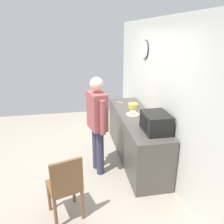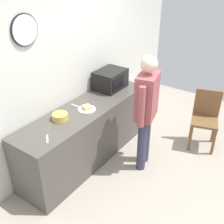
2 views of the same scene
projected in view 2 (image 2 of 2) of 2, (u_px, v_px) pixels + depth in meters
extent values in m
plane|color=#9E9384|center=(164.00, 182.00, 3.82)|extent=(6.00, 6.00, 0.00)
cube|color=silver|center=(72.00, 70.00, 3.98)|extent=(5.40, 0.10, 2.60)
cylinder|color=white|center=(25.00, 30.00, 3.04)|extent=(0.34, 0.03, 0.34)
cylinder|color=black|center=(24.00, 30.00, 3.04)|extent=(0.36, 0.02, 0.36)
cube|color=#4C4742|center=(87.00, 133.00, 4.09)|extent=(2.33, 0.62, 0.88)
cube|color=black|center=(110.00, 79.00, 4.38)|extent=(0.50, 0.38, 0.30)
cube|color=black|center=(118.00, 83.00, 4.24)|extent=(0.30, 0.01, 0.18)
cylinder|color=white|center=(87.00, 109.00, 3.82)|extent=(0.25, 0.25, 0.01)
cube|color=#DCBC76|center=(87.00, 107.00, 3.80)|extent=(0.14, 0.14, 0.05)
cylinder|color=gold|center=(60.00, 117.00, 3.57)|extent=(0.21, 0.21, 0.09)
cube|color=silver|center=(47.00, 139.00, 3.21)|extent=(0.13, 0.14, 0.01)
cube|color=silver|center=(76.00, 106.00, 3.91)|extent=(0.03, 0.17, 0.01)
cylinder|color=#34344C|center=(146.00, 138.00, 4.05)|extent=(0.13, 0.13, 0.82)
cylinder|color=#34344C|center=(142.00, 145.00, 3.89)|extent=(0.13, 0.13, 0.82)
cube|color=#9E4C4C|center=(147.00, 97.00, 3.61)|extent=(0.45, 0.33, 0.62)
cylinder|color=#9E4C4C|center=(151.00, 91.00, 3.82)|extent=(0.09, 0.09, 0.56)
cylinder|color=#9E4C4C|center=(142.00, 107.00, 3.42)|extent=(0.09, 0.09, 0.56)
sphere|color=beige|center=(149.00, 64.00, 3.38)|extent=(0.22, 0.22, 0.22)
cylinder|color=brown|center=(190.00, 138.00, 4.35)|extent=(0.04, 0.04, 0.45)
cylinder|color=brown|center=(214.00, 142.00, 4.26)|extent=(0.04, 0.04, 0.45)
cylinder|color=brown|center=(192.00, 127.00, 4.65)|extent=(0.04, 0.04, 0.45)
cylinder|color=brown|center=(214.00, 130.00, 4.55)|extent=(0.04, 0.04, 0.45)
cube|color=brown|center=(205.00, 121.00, 4.33)|extent=(0.50, 0.50, 0.04)
cube|color=brown|center=(207.00, 103.00, 4.36)|extent=(0.16, 0.39, 0.45)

